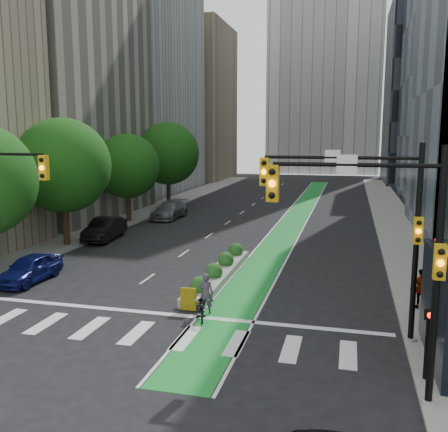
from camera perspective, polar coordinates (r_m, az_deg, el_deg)
The scene contains 22 objects.
ground at distance 21.06m, azimuth -8.81°, elevation -12.05°, with size 160.00×160.00×0.00m, color black.
sidewalk_left at distance 47.87m, azimuth -10.15°, elevation 0.02°, with size 3.60×90.00×0.15m, color gray.
sidewalk_right at distance 43.84m, azimuth 19.23°, elevation -1.19°, with size 3.60×90.00×0.15m, color gray.
bike_lane_paint at distance 48.85m, azimuth 8.40°, elevation 0.16°, with size 2.20×70.00×0.01m, color #198B2F.
building_beige at distance 50.94m, azimuth -19.97°, elevation 17.03°, with size 14.00×18.00×30.00m, color #B7AD99.
building_lt_mid at distance 71.21m, azimuth -10.88°, elevation 22.36°, with size 14.00×22.00×48.00m, color silver.
building_tan_far at distance 88.67m, azimuth -4.18°, elevation 12.67°, with size 14.00×16.00×26.00m, color tan.
building_dark_end at distance 87.11m, azimuth 22.83°, elevation 12.71°, with size 14.00×18.00×28.00m, color black.
tree_mid at distance 35.49m, azimuth -17.91°, elevation 5.49°, with size 6.40×6.40×8.78m.
tree_midfar at distance 44.30m, azimuth -10.99°, elevation 5.61°, with size 5.60×5.60×7.76m.
tree_far at distance 53.47m, azimuth -6.43°, elevation 7.10°, with size 6.60×6.60×9.00m.
signal_right at distance 18.71m, azimuth 16.67°, elevation 0.24°, with size 5.82×0.51×7.20m.
signal_far_right at distance 14.31m, azimuth 18.58°, elevation -2.73°, with size 4.82×0.51×7.20m.
median_planter at distance 26.90m, azimuth -0.56°, elevation -6.37°, with size 1.20×10.26×1.10m.
ped_signal_post at distance 16.75m, azimuth 22.27°, elevation -12.55°, with size 0.32×0.43×2.46m.
bicycle at distance 21.20m, azimuth -2.60°, elevation -10.35°, with size 0.66×1.90×1.00m, color gray.
cyclist at distance 21.70m, azimuth -2.07°, elevation -8.81°, with size 0.64×0.42×1.76m, color #3E3742.
parked_car_left_near at distance 28.08m, azimuth -21.34°, elevation -5.61°, with size 1.70×4.22×1.44m, color #0E1354.
parked_car_left_mid at distance 37.59m, azimuth -13.48°, elevation -1.45°, with size 1.72×4.94×1.63m, color black.
parked_car_left_far at distance 46.34m, azimuth -6.25°, elevation 0.69°, with size 2.19×5.38×1.56m, color slate.
pedestrian_near at distance 22.60m, azimuth 22.83°, elevation -8.39°, with size 0.87×0.68×1.78m, color gray.
pedestrian_far at distance 23.44m, azimuth 21.63°, elevation -7.74°, with size 1.02×0.43×1.75m, color gray.
Camera 1 is at (7.83, -18.01, 7.59)m, focal length 40.00 mm.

